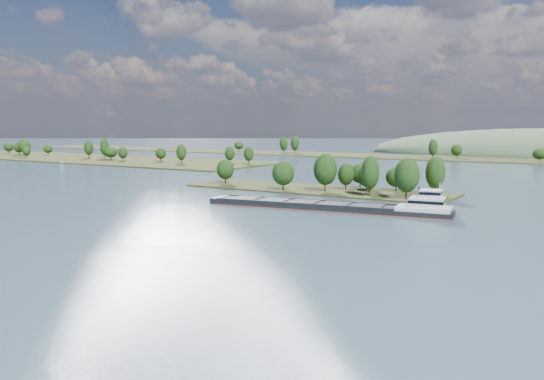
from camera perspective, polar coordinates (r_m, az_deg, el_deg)
The scene contains 6 objects.
ground at distance 147.32m, azimuth -5.83°, elevation -2.44°, with size 1800.00×1800.00×0.00m, color #3B5466.
tree_island at distance 192.78m, azimuth 6.80°, elevation 1.04°, with size 100.00×30.98×14.76m.
left_bank at distance 408.50m, azimuth -19.65°, elevation 3.31°, with size 300.00×80.00×15.75m.
back_shoreline at distance 403.97m, azimuth 20.03°, elevation 3.22°, with size 900.00×60.00×16.05m.
cargo_barge at distance 151.89m, azimuth 7.50°, elevation -1.71°, with size 72.00×18.29×9.67m.
motorboat at distance 358.07m, azimuth -21.69°, elevation 2.79°, with size 2.12×5.63×2.17m, color silver.
Camera 1 is at (88.46, 4.65, 23.91)m, focal length 35.00 mm.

